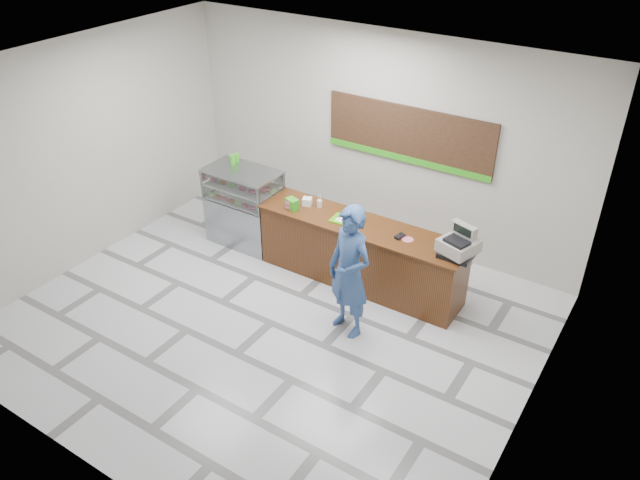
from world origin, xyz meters
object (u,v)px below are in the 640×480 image
Objects in this scene: cash_register at (459,245)px; customer at (350,272)px; sales_counter at (360,254)px; display_case at (244,206)px; serving_tray at (345,220)px.

cash_register is 1.52m from customer.
cash_register is at bearing 61.49° from customer.
display_case reaches higher than sales_counter.
customer reaches higher than sales_counter.
cash_register is at bearing -3.02° from serving_tray.
cash_register is 1.36× the size of serving_tray.
customer is (0.43, -1.06, 0.44)m from sales_counter.
sales_counter is at bearing 128.92° from customer.
customer reaches higher than display_case.
customer reaches higher than serving_tray.
serving_tray is at bearing 140.83° from customer.
sales_counter is 5.69× the size of cash_register.
display_case is 0.69× the size of customer.
display_case is 3.16× the size of serving_tray.
serving_tray is at bearing -170.86° from sales_counter.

